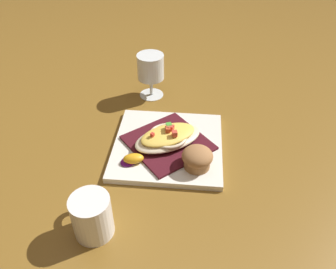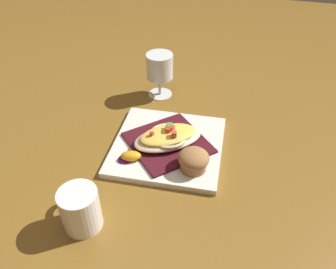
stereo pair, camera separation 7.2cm
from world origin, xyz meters
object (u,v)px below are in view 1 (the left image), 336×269
Objects in this scene: muffin at (197,158)px; coffee_mug at (92,217)px; gratin_dish at (168,137)px; stemmed_glass at (151,69)px; orange_garnish at (133,159)px; square_plate at (168,146)px.

coffee_mug is at bearing -133.37° from muffin.
muffin is (0.08, -0.07, 0.00)m from gratin_dish.
coffee_mug is (-0.11, -0.27, 0.00)m from gratin_dish.
gratin_dish is at bearing 138.23° from muffin.
orange_garnish is at bearing -87.14° from stemmed_glass.
orange_garnish reaches higher than square_plate.
muffin is 0.70× the size of coffee_mug.
gratin_dish is 2.73× the size of muffin.
gratin_dish reaches higher than square_plate.
muffin is 0.36m from stemmed_glass.
gratin_dish is 0.27m from stemmed_glass.
orange_garnish is (-0.16, -0.01, -0.02)m from muffin.
muffin reaches higher than orange_garnish.
orange_garnish is (-0.07, -0.08, -0.01)m from gratin_dish.
muffin is (0.08, -0.07, 0.03)m from square_plate.
square_plate is 1.37× the size of gratin_dish.
square_plate is 0.27m from stemmed_glass.
square_plate is 0.30m from coffee_mug.
stemmed_glass reaches higher than orange_garnish.
stemmed_glass is (-0.17, 0.32, 0.05)m from muffin.
orange_garnish is 0.64× the size of coffee_mug.
orange_garnish is 0.49× the size of stemmed_glass.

